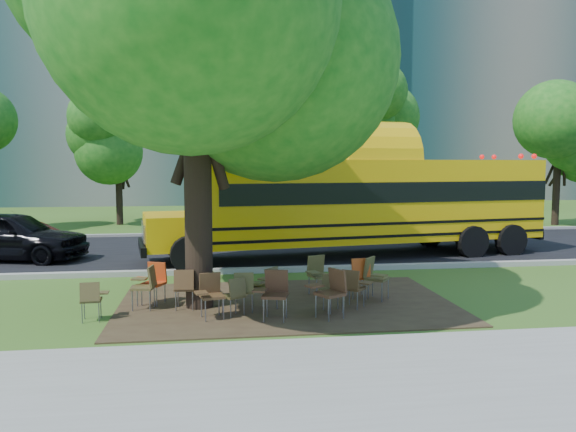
{
  "coord_description": "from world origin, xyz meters",
  "views": [
    {
      "loc": [
        -0.55,
        -12.11,
        2.98
      ],
      "look_at": [
        1.69,
        4.26,
        1.43
      ],
      "focal_mm": 35.0,
      "sensor_mm": 36.0,
      "label": 1
    }
  ],
  "objects": [
    {
      "name": "dirt_patch",
      "position": [
        1.0,
        -0.5,
        0.01
      ],
      "size": [
        7.0,
        4.5,
        0.03
      ],
      "primitive_type": "cube",
      "color": "#382819",
      "rests_on": "ground"
    },
    {
      "name": "bg_tree_4",
      "position": [
        16.0,
        13.0,
        4.34
      ],
      "size": [
        5.0,
        5.0,
        6.85
      ],
      "color": "black",
      "rests_on": "ground"
    },
    {
      "name": "building_main",
      "position": [
        -8.0,
        36.0,
        11.0
      ],
      "size": [
        38.0,
        16.0,
        22.0
      ],
      "primitive_type": "cube",
      "color": "slate",
      "rests_on": "ground"
    },
    {
      "name": "chair_0",
      "position": [
        -2.81,
        -1.31,
        0.48
      ],
      "size": [
        0.51,
        0.49,
        0.77
      ],
      "rotation": [
        0.0,
        0.0,
        0.07
      ],
      "color": "#4F4222",
      "rests_on": "ground"
    },
    {
      "name": "chair_1",
      "position": [
        -1.09,
        -0.76,
        0.53
      ],
      "size": [
        0.59,
        0.51,
        0.86
      ],
      "rotation": [
        0.0,
        0.0,
        -0.07
      ],
      "color": "#4E341C",
      "rests_on": "ground"
    },
    {
      "name": "school_bus",
      "position": [
        4.32,
        5.26,
        1.79
      ],
      "size": [
        12.89,
        4.59,
        3.09
      ],
      "rotation": [
        0.0,
        0.0,
        0.15
      ],
      "color": "#DBA606",
      "rests_on": "ground"
    },
    {
      "name": "chair_14",
      "position": [
        1.79,
        0.13,
        0.56
      ],
      "size": [
        0.62,
        0.68,
        0.91
      ],
      "rotation": [
        0.0,
        0.0,
        3.46
      ],
      "color": "brown",
      "rests_on": "ground"
    },
    {
      "name": "asphalt_road",
      "position": [
        0.0,
        7.0,
        0.02
      ],
      "size": [
        80.0,
        8.0,
        0.04
      ],
      "primitive_type": "cube",
      "color": "black",
      "rests_on": "ground"
    },
    {
      "name": "chair_11",
      "position": [
        0.55,
        -1.02,
        0.56
      ],
      "size": [
        0.62,
        0.78,
        0.91
      ],
      "rotation": [
        0.0,
        0.0,
        0.85
      ],
      "color": "#4B4220",
      "rests_on": "ground"
    },
    {
      "name": "chair_15",
      "position": [
        -0.6,
        -1.48,
        0.55
      ],
      "size": [
        0.6,
        0.63,
        0.89
      ],
      "rotation": [
        0.0,
        0.0,
        3.38
      ],
      "color": "#4D331B",
      "rests_on": "ground"
    },
    {
      "name": "chair_9",
      "position": [
        -1.79,
        -0.18,
        0.55
      ],
      "size": [
        0.73,
        0.57,
        0.89
      ],
      "rotation": [
        0.0,
        0.0,
        2.72
      ],
      "color": "#B63A13",
      "rests_on": "ground"
    },
    {
      "name": "black_car",
      "position": [
        -6.65,
        5.87,
        0.78
      ],
      "size": [
        4.87,
        2.9,
        1.55
      ],
      "primitive_type": "imported",
      "rotation": [
        0.0,
        0.0,
        1.32
      ],
      "color": "black",
      "rests_on": "ground"
    },
    {
      "name": "chair_7",
      "position": [
        2.3,
        -1.15,
        0.52
      ],
      "size": [
        0.72,
        0.57,
        0.83
      ],
      "rotation": [
        0.0,
        0.0,
        -0.68
      ],
      "color": "#4B341B",
      "rests_on": "ground"
    },
    {
      "name": "ground",
      "position": [
        0.0,
        0.0,
        0.0
      ],
      "size": [
        160.0,
        160.0,
        0.0
      ],
      "primitive_type": "plane",
      "color": "#37561A",
      "rests_on": "ground"
    },
    {
      "name": "chair_5",
      "position": [
        1.8,
        -1.3,
        0.48
      ],
      "size": [
        0.52,
        0.5,
        0.78
      ],
      "rotation": [
        0.0,
        0.0,
        3.24
      ],
      "color": "#4A4020",
      "rests_on": "ground"
    },
    {
      "name": "bg_tree_2",
      "position": [
        -5.0,
        16.0,
        4.21
      ],
      "size": [
        4.8,
        4.8,
        6.62
      ],
      "color": "black",
      "rests_on": "ground"
    },
    {
      "name": "sidewalk",
      "position": [
        0.0,
        -5.0,
        0.02
      ],
      "size": [
        60.0,
        4.0,
        0.04
      ],
      "primitive_type": "cube",
      "color": "gray",
      "rests_on": "ground"
    },
    {
      "name": "bg_tree_3",
      "position": [
        8.0,
        14.0,
        5.03
      ],
      "size": [
        5.6,
        5.6,
        7.84
      ],
      "color": "black",
      "rests_on": "ground"
    },
    {
      "name": "main_tree",
      "position": [
        -0.82,
        -0.57,
        5.82
      ],
      "size": [
        7.2,
        7.2,
        9.43
      ],
      "color": "black",
      "rests_on": "ground"
    },
    {
      "name": "chair_13",
      "position": [
        2.66,
        -0.27,
        0.57
      ],
      "size": [
        0.62,
        0.61,
        0.93
      ],
      "rotation": [
        0.0,
        0.0,
        0.12
      ],
      "color": "#A94112",
      "rests_on": "ground"
    },
    {
      "name": "chair_6",
      "position": [
        1.7,
        -1.75,
        0.6
      ],
      "size": [
        0.79,
        0.65,
        0.96
      ],
      "rotation": [
        0.0,
        0.0,
        2.08
      ],
      "color": "#4B2D1B",
      "rests_on": "ground"
    },
    {
      "name": "kerb_near",
      "position": [
        0.0,
        3.0,
        0.07
      ],
      "size": [
        80.0,
        0.25,
        0.14
      ],
      "primitive_type": "cube",
      "color": "gray",
      "rests_on": "ground"
    },
    {
      "name": "chair_12",
      "position": [
        2.94,
        -0.47,
        0.58
      ],
      "size": [
        0.64,
        0.81,
        0.95
      ],
      "rotation": [
        0.0,
        0.0,
        4.03
      ],
      "color": "#4D4621",
      "rests_on": "ground"
    },
    {
      "name": "chair_2",
      "position": [
        -0.11,
        -1.35,
        0.48
      ],
      "size": [
        0.53,
        0.64,
        0.78
      ],
      "rotation": [
        0.0,
        0.0,
        0.51
      ],
      "color": "#453C1E",
      "rests_on": "ground"
    },
    {
      "name": "building_right",
      "position": [
        24.0,
        38.0,
        12.5
      ],
      "size": [
        30.0,
        16.0,
        25.0
      ],
      "primitive_type": "cube",
      "color": "slate",
      "rests_on": "ground"
    },
    {
      "name": "chair_8",
      "position": [
        -1.89,
        -0.6,
        0.56
      ],
      "size": [
        0.53,
        0.65,
        0.91
      ],
      "rotation": [
        0.0,
        0.0,
        1.42
      ],
      "color": "#4C4221",
      "rests_on": "ground"
    },
    {
      "name": "chair_10",
      "position": [
        -0.89,
        0.41,
        0.54
      ],
      "size": [
        0.61,
        0.59,
        0.88
      ],
      "rotation": [
        0.0,
        0.0,
        -1.39
      ],
      "color": "#45401E",
      "rests_on": "ground"
    },
    {
      "name": "chair_4",
      "position": [
        0.09,
        -1.11,
        0.52
      ],
      "size": [
        0.57,
        0.49,
        0.84
      ],
      "rotation": [
        0.0,
        0.0,
        -0.06
      ],
      "color": "#49431F",
      "rests_on": "ground"
    },
    {
      "name": "chair_3",
      "position": [
        0.6,
        -1.72,
        0.59
      ],
      "size": [
        0.73,
        0.57,
        0.96
      ],
      "rotation": [
        0.0,
        0.0,
        2.88
      ],
      "color": "#3F2516",
      "rests_on": "ground"
    },
    {
      "name": "kerb_far",
      "position": [
        0.0,
        11.1,
        0.07
      ],
      "size": [
        80.0,
        0.25,
        0.14
      ],
      "primitive_type": "cube",
      "color": "gray",
      "rests_on": "ground"
    }
  ]
}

